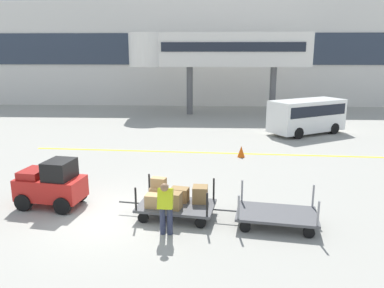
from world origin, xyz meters
name	(u,v)px	position (x,y,z in m)	size (l,w,h in m)	color
ground_plane	(108,216)	(0.00, 0.00, 0.00)	(120.00, 120.00, 0.00)	#9E9B91
apron_lead_line	(203,153)	(2.81, 7.69, 0.00)	(17.49, 0.20, 0.01)	yellow
terminal_building	(178,54)	(0.00, 25.98, 4.77)	(53.45, 2.51, 9.52)	silver
jet_bridge	(211,51)	(3.17, 19.99, 5.07)	(14.24, 3.00, 6.43)	silver
baggage_tug	(52,184)	(-2.00, 0.66, 0.75)	(2.24, 1.51, 1.58)	red
baggage_cart_lead	(175,199)	(2.06, 0.11, 0.53)	(3.08, 1.74, 1.10)	#4C4C4F
baggage_cart_middle	(276,214)	(5.08, -0.44, 0.35)	(3.08, 1.74, 1.10)	#4C4C4F
baggage_handler	(166,206)	(1.94, -1.19, 0.87)	(0.42, 0.45, 1.56)	#2D334C
shuttle_van	(307,114)	(9.10, 12.61, 1.23)	(5.09, 4.11, 2.10)	white
safety_cone_near	(241,152)	(4.65, 6.97, 0.28)	(0.36, 0.36, 0.55)	#EA590F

